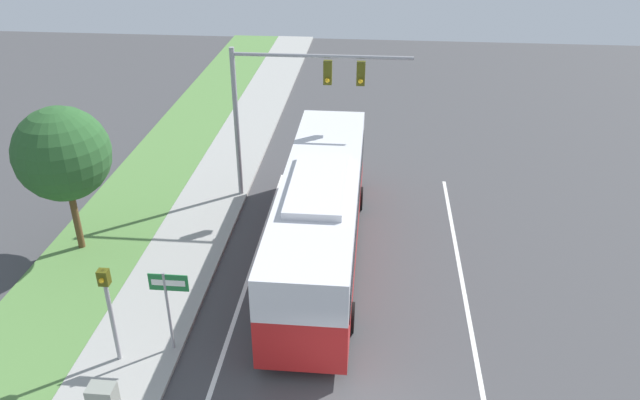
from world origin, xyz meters
TOP-DOWN VIEW (x-y plane):
  - bus at (-1.26, 8.43)m, footprint 2.69×12.19m
  - signal_gantry at (-2.92, 12.86)m, footprint 6.92×0.41m
  - pedestrian_signal at (-6.42, 2.71)m, footprint 0.28×0.34m
  - street_sign at (-4.98, 3.28)m, footprint 1.10×0.08m
  - roadside_tree at (-9.98, 8.25)m, footprint 3.23×3.23m

SIDE VIEW (x-z plane):
  - street_sign at x=-4.98m, z-range 0.54..3.27m
  - bus at x=-1.26m, z-range 0.17..3.70m
  - pedestrian_signal at x=-6.42m, z-range 0.56..3.67m
  - roadside_tree at x=-9.98m, z-range 1.13..6.43m
  - signal_gantry at x=-2.92m, z-range 1.40..7.70m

